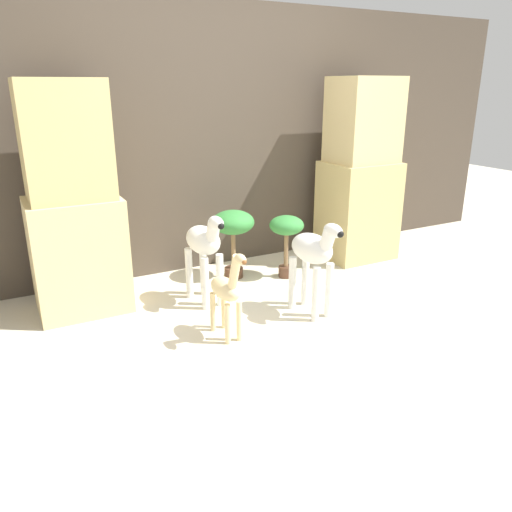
# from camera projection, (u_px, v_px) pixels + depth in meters

# --- Properties ---
(ground_plane) EXTENTS (14.00, 14.00, 0.00)m
(ground_plane) POSITION_uv_depth(u_px,v_px,m) (316.00, 337.00, 3.24)
(ground_plane) COLOR beige
(wall_back) EXTENTS (6.40, 0.08, 2.20)m
(wall_back) POSITION_uv_depth(u_px,v_px,m) (212.00, 140.00, 4.25)
(wall_back) COLOR #473D33
(wall_back) RESTS_ON ground_plane
(rock_pillar_left) EXTENTS (0.62, 0.52, 1.59)m
(rock_pillar_left) POSITION_uv_depth(u_px,v_px,m) (73.00, 209.00, 3.42)
(rock_pillar_left) COLOR #DBC184
(rock_pillar_left) RESTS_ON ground_plane
(rock_pillar_right) EXTENTS (0.62, 0.52, 1.62)m
(rock_pillar_right) POSITION_uv_depth(u_px,v_px,m) (360.00, 177.00, 4.52)
(rock_pillar_right) COLOR #D1B775
(rock_pillar_right) RESTS_ON ground_plane
(zebra_right) EXTENTS (0.25, 0.48, 0.70)m
(zebra_right) POSITION_uv_depth(u_px,v_px,m) (314.00, 255.00, 3.43)
(zebra_right) COLOR silver
(zebra_right) RESTS_ON ground_plane
(zebra_left) EXTENTS (0.24, 0.48, 0.70)m
(zebra_left) POSITION_uv_depth(u_px,v_px,m) (205.00, 246.00, 3.62)
(zebra_left) COLOR silver
(zebra_left) RESTS_ON ground_plane
(giraffe_figurine) EXTENTS (0.15, 0.41, 0.62)m
(giraffe_figurine) POSITION_uv_depth(u_px,v_px,m) (227.00, 291.00, 3.14)
(giraffe_figurine) COLOR beige
(giraffe_figurine) RESTS_ON ground_plane
(potted_palm_front) EXTENTS (0.35, 0.35, 0.58)m
(potted_palm_front) POSITION_uv_depth(u_px,v_px,m) (233.00, 227.00, 4.10)
(potted_palm_front) COLOR #513323
(potted_palm_front) RESTS_ON ground_plane
(potted_palm_back) EXTENTS (0.29, 0.29, 0.53)m
(potted_palm_back) POSITION_uv_depth(u_px,v_px,m) (286.00, 230.00, 4.12)
(potted_palm_back) COLOR #513323
(potted_palm_back) RESTS_ON ground_plane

